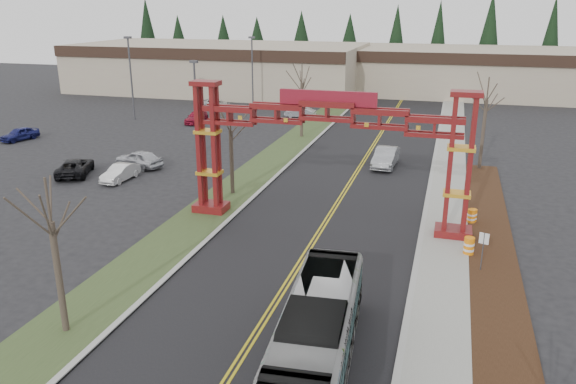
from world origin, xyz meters
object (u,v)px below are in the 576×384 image
at_px(bare_tree_median_far, 302,83).
at_px(parked_car_mid_a, 197,117).
at_px(parked_car_far_b, 215,103).
at_px(street_sign, 483,244).
at_px(silver_sedan, 386,157).
at_px(light_pole_far, 252,67).
at_px(light_pole_near, 196,100).
at_px(barrel_south, 469,247).
at_px(gateway_arch, 327,133).
at_px(transit_bus, 317,336).
at_px(retail_building_west, 220,67).
at_px(parked_car_far_a, 300,112).
at_px(parked_car_near_b, 120,173).
at_px(retail_building_east, 473,71).
at_px(light_pole_mid, 131,72).
at_px(parked_car_near_a, 139,159).
at_px(parked_car_mid_b, 20,134).
at_px(barrel_north, 471,217).
at_px(bare_tree_median_mid, 231,131).
at_px(barrel_mid, 473,216).
at_px(bare_tree_median_near, 51,223).
at_px(bare_tree_right_far, 487,101).
at_px(parked_car_near_c, 75,167).

bearing_deg(bare_tree_median_far, parked_car_mid_a, 164.54).
distance_m(parked_car_far_b, street_sign, 53.91).
xyz_separation_m(silver_sedan, light_pole_far, (-21.43, 25.35, 4.66)).
distance_m(light_pole_near, barrel_south, 30.78).
distance_m(gateway_arch, transit_bus, 16.12).
bearing_deg(retail_building_west, light_pole_far, -52.37).
bearing_deg(parked_car_far_a, parked_car_near_b, -12.50).
distance_m(retail_building_east, parked_car_far_a, 34.67).
xyz_separation_m(retail_building_west, barrel_south, (38.88, -56.50, -3.20)).
bearing_deg(retail_building_east, bare_tree_median_far, -115.34).
height_order(light_pole_mid, street_sign, light_pole_mid).
height_order(parked_car_near_a, parked_car_mid_b, parked_car_near_a).
xyz_separation_m(retail_building_west, light_pole_mid, (-0.54, -26.22, 2.00)).
xyz_separation_m(parked_car_mid_b, barrel_north, (45.03, -11.47, -0.20)).
bearing_deg(parked_car_mid_b, parked_car_near_b, -13.44).
distance_m(bare_tree_median_mid, light_pole_near, 13.68).
bearing_deg(light_pole_mid, barrel_mid, -32.08).
bearing_deg(light_pole_near, parked_car_mid_b, -177.23).
distance_m(retail_building_east, bare_tree_median_near, 79.60).
xyz_separation_m(gateway_arch, barrel_south, (8.88, -2.54, -5.43)).
xyz_separation_m(bare_tree_right_far, street_sign, (-0.52, -20.64, -4.31)).
xyz_separation_m(parked_car_far_a, bare_tree_right_far, (21.00, -18.34, 5.26)).
height_order(street_sign, barrel_south, street_sign).
xyz_separation_m(bare_tree_median_mid, bare_tree_right_far, (18.00, 12.21, 1.11)).
height_order(bare_tree_median_far, light_pole_mid, light_pole_mid).
height_order(transit_bus, parked_car_near_c, transit_bus).
xyz_separation_m(retail_building_east, parked_car_mid_a, (-32.15, -34.10, -2.85)).
distance_m(bare_tree_median_mid, barrel_north, 17.69).
relative_size(bare_tree_median_far, light_pole_far, 0.82).
height_order(silver_sedan, parked_car_far_b, silver_sedan).
xyz_separation_m(silver_sedan, bare_tree_right_far, (7.90, 1.40, 5.07)).
relative_size(gateway_arch, bare_tree_median_far, 2.33).
height_order(parked_car_mid_a, bare_tree_median_far, bare_tree_median_far).
height_order(gateway_arch, barrel_mid, gateway_arch).
bearing_deg(light_pole_mid, bare_tree_right_far, -15.92).
xyz_separation_m(silver_sedan, parked_car_far_b, (-26.09, 23.01, -0.19)).
relative_size(silver_sedan, bare_tree_median_far, 0.65).
relative_size(parked_car_near_a, bare_tree_median_far, 0.58).
distance_m(light_pole_near, light_pole_far, 25.29).
bearing_deg(light_pole_far, light_pole_near, -82.38).
bearing_deg(retail_building_east, light_pole_near, -118.99).
bearing_deg(barrel_mid, light_pole_mid, 147.92).
xyz_separation_m(parked_car_near_a, parked_car_far_a, (7.50, 26.11, -0.13)).
xyz_separation_m(retail_building_east, parked_car_near_c, (-32.43, -57.06, -2.81)).
distance_m(light_pole_mid, barrel_mid, 47.20).
height_order(parked_car_mid_a, parked_car_far_a, parked_car_mid_a).
height_order(retail_building_east, barrel_north, retail_building_east).
distance_m(retail_building_west, barrel_south, 68.66).
height_order(retail_building_west, light_pole_mid, light_pole_mid).
bearing_deg(parked_car_far_a, bare_tree_median_near, 3.98).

